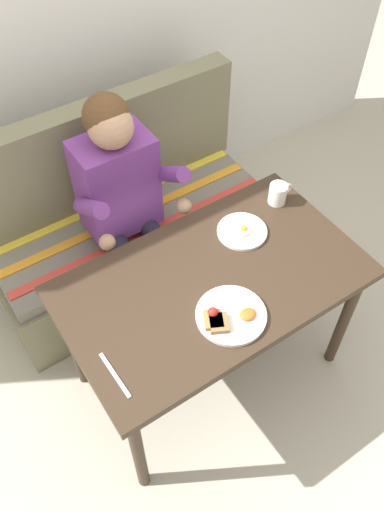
# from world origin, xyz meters

# --- Properties ---
(ground_plane) EXTENTS (8.00, 8.00, 0.00)m
(ground_plane) POSITION_xyz_m (0.00, 0.00, 0.00)
(ground_plane) COLOR #B6B09D
(back_wall) EXTENTS (4.40, 0.10, 2.60)m
(back_wall) POSITION_xyz_m (0.00, 1.27, 1.30)
(back_wall) COLOR silver
(back_wall) RESTS_ON ground
(table) EXTENTS (1.20, 0.70, 0.73)m
(table) POSITION_xyz_m (0.00, 0.00, 0.65)
(table) COLOR #36271B
(table) RESTS_ON ground
(couch) EXTENTS (1.44, 0.56, 1.00)m
(couch) POSITION_xyz_m (0.00, 0.76, 0.33)
(couch) COLOR #706D51
(couch) RESTS_ON ground
(person) EXTENTS (0.45, 0.61, 1.21)m
(person) POSITION_xyz_m (-0.07, 0.59, 0.74)
(person) COLOR #6F3586
(person) RESTS_ON ground
(plate_breakfast) EXTENTS (0.26, 0.26, 0.05)m
(plate_breakfast) POSITION_xyz_m (-0.06, -0.18, 0.74)
(plate_breakfast) COLOR white
(plate_breakfast) RESTS_ON table
(plate_eggs) EXTENTS (0.21, 0.21, 0.04)m
(plate_eggs) POSITION_xyz_m (0.24, 0.13, 0.74)
(plate_eggs) COLOR white
(plate_eggs) RESTS_ON table
(coffee_mug) EXTENTS (0.12, 0.08, 0.09)m
(coffee_mug) POSITION_xyz_m (0.49, 0.20, 0.78)
(coffee_mug) COLOR white
(coffee_mug) RESTS_ON table
(knife) EXTENTS (0.02, 0.20, 0.00)m
(knife) POSITION_xyz_m (-0.52, -0.15, 0.73)
(knife) COLOR silver
(knife) RESTS_ON table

